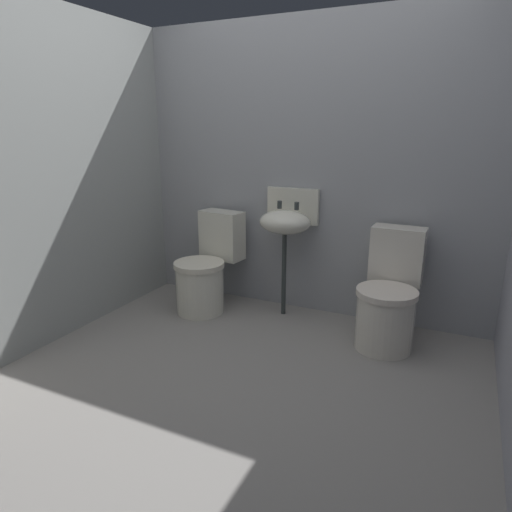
{
  "coord_description": "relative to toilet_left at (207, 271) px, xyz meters",
  "views": [
    {
      "loc": [
        1.11,
        -2.03,
        1.46
      ],
      "look_at": [
        0.0,
        0.32,
        0.7
      ],
      "focal_mm": 31.53,
      "sensor_mm": 36.0,
      "label": 1
    }
  ],
  "objects": [
    {
      "name": "toilet_right",
      "position": [
        1.44,
        -0.0,
        0.0
      ],
      "size": [
        0.41,
        0.6,
        0.78
      ],
      "rotation": [
        0.0,
        0.0,
        3.12
      ],
      "color": "silver",
      "rests_on": "ground"
    },
    {
      "name": "wall_back",
      "position": [
        0.73,
        0.4,
        0.79
      ],
      "size": [
        3.2,
        0.1,
        2.23
      ],
      "primitive_type": "cube",
      "color": "#96999F",
      "rests_on": "ground"
    },
    {
      "name": "wall_left",
      "position": [
        -0.72,
        -0.83,
        0.79
      ],
      "size": [
        0.1,
        2.76,
        2.23
      ],
      "primitive_type": "cube",
      "color": "#969A98",
      "rests_on": "ground"
    },
    {
      "name": "ground_plane",
      "position": [
        0.73,
        -0.93,
        -0.36
      ],
      "size": [
        3.2,
        2.96,
        0.08
      ],
      "primitive_type": "cube",
      "color": "gray"
    },
    {
      "name": "sink",
      "position": [
        0.61,
        0.19,
        0.43
      ],
      "size": [
        0.42,
        0.35,
        0.99
      ],
      "color": "#323838",
      "rests_on": "ground"
    },
    {
      "name": "toilet_left",
      "position": [
        0.0,
        0.0,
        0.0
      ],
      "size": [
        0.46,
        0.64,
        0.78
      ],
      "rotation": [
        0.0,
        0.0,
        2.99
      ],
      "color": "silver",
      "rests_on": "ground"
    }
  ]
}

